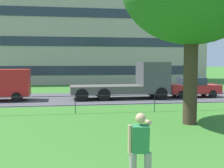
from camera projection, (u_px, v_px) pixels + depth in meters
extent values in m
cube|color=#4C4C51|center=(73.00, 98.00, 22.33)|extent=(80.00, 7.88, 0.01)
cylinder|color=black|center=(75.00, 104.00, 15.71)|extent=(0.04, 0.04, 1.00)
cylinder|color=black|center=(155.00, 103.00, 16.39)|extent=(0.04, 0.04, 1.00)
cylinder|color=black|center=(75.00, 105.00, 15.72)|extent=(35.14, 0.03, 0.03)
cylinder|color=black|center=(75.00, 96.00, 15.68)|extent=(35.14, 0.03, 0.03)
cylinder|color=#423023|center=(190.00, 74.00, 13.00)|extent=(0.62, 0.62, 4.46)
cube|color=#2D7F4C|center=(141.00, 139.00, 6.24)|extent=(0.40, 0.34, 0.62)
sphere|color=tan|center=(141.00, 118.00, 6.20)|extent=(0.22, 0.22, 0.22)
cylinder|color=tan|center=(148.00, 122.00, 6.52)|extent=(0.18, 0.63, 0.19)
cylinder|color=tan|center=(130.00, 140.00, 6.24)|extent=(0.09, 0.09, 0.62)
cube|color=#283342|center=(22.00, 78.00, 21.08)|extent=(0.16, 1.67, 0.76)
cylinder|color=black|center=(20.00, 94.00, 22.04)|extent=(0.69, 0.26, 0.68)
cylinder|color=black|center=(17.00, 97.00, 20.21)|extent=(0.69, 0.26, 0.68)
cube|color=#4C4C51|center=(153.00, 77.00, 22.41)|extent=(2.13, 2.33, 2.30)
cube|color=#283342|center=(164.00, 73.00, 22.54)|extent=(0.15, 1.84, 0.87)
cube|color=#56514C|center=(105.00, 89.00, 21.87)|extent=(5.23, 2.37, 0.56)
cylinder|color=black|center=(152.00, 91.00, 23.59)|extent=(0.90, 0.31, 0.90)
cylinder|color=black|center=(161.00, 94.00, 21.51)|extent=(0.90, 0.31, 0.90)
cylinder|color=black|center=(100.00, 92.00, 22.89)|extent=(0.90, 0.31, 0.90)
cylinder|color=black|center=(104.00, 95.00, 20.81)|extent=(0.90, 0.31, 0.90)
cylinder|color=black|center=(80.00, 92.00, 22.62)|extent=(0.90, 0.31, 0.90)
cylinder|color=black|center=(82.00, 95.00, 20.54)|extent=(0.90, 0.31, 0.90)
cube|color=red|center=(193.00, 89.00, 23.08)|extent=(4.03, 1.78, 0.68)
cube|color=#2D3847|center=(191.00, 81.00, 23.02)|extent=(1.93, 1.56, 0.56)
cylinder|color=black|center=(203.00, 92.00, 24.07)|extent=(0.60, 0.21, 0.60)
cylinder|color=black|center=(213.00, 94.00, 22.48)|extent=(0.60, 0.21, 0.60)
cylinder|color=black|center=(174.00, 92.00, 23.74)|extent=(0.60, 0.21, 0.60)
cylinder|color=black|center=(182.00, 95.00, 22.14)|extent=(0.60, 0.21, 0.60)
cube|color=#ADA393|center=(82.00, 32.00, 40.78)|extent=(31.32, 11.42, 13.78)
cube|color=#283342|center=(85.00, 70.00, 35.52)|extent=(26.30, 0.06, 1.10)
cube|color=#283342|center=(85.00, 42.00, 35.26)|extent=(26.30, 0.06, 1.10)
cube|color=#283342|center=(85.00, 13.00, 34.99)|extent=(26.30, 0.06, 1.10)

